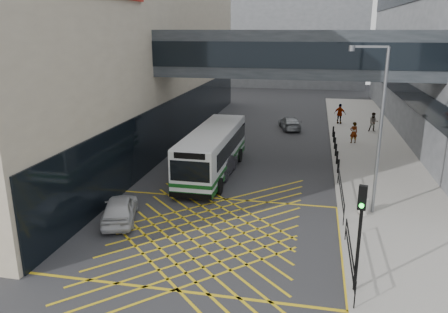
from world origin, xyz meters
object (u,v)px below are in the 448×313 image
Objects in this scene: bus at (213,150)px; traffic_light at (360,224)px; car_white at (120,208)px; litter_bin at (363,206)px; car_dark at (221,164)px; pedestrian_b at (374,122)px; street_lamp at (377,121)px; car_silver at (290,122)px; pedestrian_c at (340,114)px; pedestrian_a at (354,133)px.

bus is 14.59m from traffic_light.
litter_bin is at bearing 176.31° from car_white.
car_dark is 2.56× the size of pedestrian_b.
street_lamp is at bearing 49.09° from litter_bin.
pedestrian_c is at bearing -163.99° from car_silver.
car_dark is at bearing 85.36° from pedestrian_c.
street_lamp reaches higher than car_silver.
car_dark is (0.51, -0.16, -0.88)m from bus.
car_dark is 18.96m from pedestrian_c.
traffic_light reaches higher than litter_bin.
street_lamp is (8.65, -4.63, 4.12)m from car_dark.
bus is 8.58m from car_white.
traffic_light is at bearing -56.58° from bus.
car_dark reaches higher than car_silver.
car_white is 0.50× the size of street_lamp.
bus is 13.36m from pedestrian_a.
car_dark reaches higher than car_white.
car_dark is 5.38× the size of litter_bin.
pedestrian_c is at bearing 90.43° from litter_bin.
bus is 1.29× the size of street_lamp.
pedestrian_c is (8.19, 17.10, 0.44)m from car_dark.
litter_bin is at bearing -29.66° from bus.
pedestrian_a reaches higher than car_white.
car_white is 1.03× the size of traffic_light.
pedestrian_c is at bearing -114.26° from car_dark.
litter_bin is at bearing 93.20° from traffic_light.
traffic_light is at bearing -98.60° from pedestrian_b.
pedestrian_c is (0.79, 29.14, -1.63)m from traffic_light.
pedestrian_c is (11.52, 24.99, 0.47)m from car_white.
litter_bin is (11.68, 2.91, -0.09)m from car_white.
bus is at bearing 60.46° from car_silver.
litter_bin is 19.38m from pedestrian_b.
traffic_light is (10.73, -4.15, 2.11)m from car_white.
litter_bin is (8.35, -4.98, -0.12)m from car_dark.
pedestrian_a is at bearing -114.88° from pedestrian_b.
litter_bin is at bearing -98.64° from pedestrian_b.
car_dark is 10.65m from street_lamp.
pedestrian_c reaches higher than pedestrian_a.
bus is at bearing 83.77° from pedestrian_c.
car_white is at bearing 169.76° from traffic_light.
traffic_light reaches higher than car_white.
pedestrian_a is at bearing 96.84° from traffic_light.
car_dark is at bearing 132.47° from traffic_light.
bus is 6.09× the size of pedestrian_a.
car_dark is 1.10× the size of traffic_light.
street_lamp is 19.36m from pedestrian_b.
litter_bin is at bearing 111.38° from pedestrian_c.
litter_bin is (4.81, -19.43, -0.06)m from car_silver.
litter_bin is 0.47× the size of pedestrian_a.
litter_bin is at bearing -131.69° from street_lamp.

